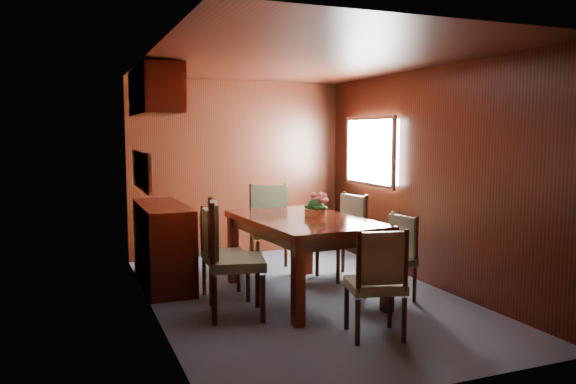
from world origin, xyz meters
name	(u,v)px	position (x,y,z in m)	size (l,w,h in m)	color
ground	(302,296)	(0.00, 0.00, 0.00)	(4.50, 4.50, 0.00)	#3A4150
room_shell	(281,138)	(-0.10, 0.33, 1.63)	(3.06, 4.52, 2.41)	black
sideboard	(163,245)	(-1.25, 1.00, 0.45)	(0.48, 1.40, 0.90)	black
dining_table	(304,229)	(0.03, 0.02, 0.70)	(1.22, 1.82, 0.82)	black
chair_left_near	(228,252)	(-0.88, -0.34, 0.60)	(0.59, 0.61, 1.08)	black
chair_left_far	(218,249)	(-0.82, 0.24, 0.52)	(0.45, 0.47, 0.94)	black
chair_right_near	(395,253)	(0.84, -0.44, 0.48)	(0.45, 0.47, 0.87)	black
chair_right_far	(346,231)	(0.79, 0.55, 0.54)	(0.52, 0.54, 0.98)	black
chair_head	(378,278)	(0.10, -1.34, 0.52)	(0.53, 0.52, 0.93)	black
chair_foot	(271,223)	(0.09, 1.18, 0.59)	(0.57, 0.55, 1.06)	black
flower_centerpiece	(315,204)	(0.21, 0.13, 0.94)	(0.25, 0.25, 0.25)	#C3773B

